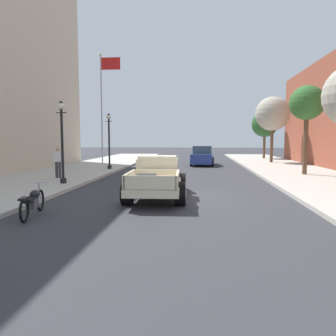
{
  "coord_description": "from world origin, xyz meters",
  "views": [
    {
      "loc": [
        0.98,
        -12.03,
        2.23
      ],
      "look_at": [
        -0.32,
        1.35,
        1.0
      ],
      "focal_mm": 34.05,
      "sensor_mm": 36.0,
      "label": 1
    }
  ],
  "objects_px": {
    "street_lamp_far": "(109,137)",
    "street_tree_farthest": "(265,124)",
    "street_tree_third": "(273,114)",
    "street_tree_second": "(307,104)",
    "hotrod_truck_cream": "(158,177)",
    "motorcycle_parked": "(33,201)",
    "street_lamp_near": "(62,136)",
    "pedestrian_sidewalk_left": "(58,160)",
    "car_background_blue": "(203,156)",
    "flagpole": "(104,97)"
  },
  "relations": [
    {
      "from": "street_lamp_far",
      "to": "street_tree_farthest",
      "type": "xyz_separation_m",
      "value": [
        13.18,
        13.42,
        1.41
      ]
    },
    {
      "from": "street_lamp_far",
      "to": "street_tree_third",
      "type": "height_order",
      "value": "street_tree_third"
    },
    {
      "from": "street_tree_second",
      "to": "hotrod_truck_cream",
      "type": "bearing_deg",
      "value": -136.99
    },
    {
      "from": "motorcycle_parked",
      "to": "street_tree_third",
      "type": "relative_size",
      "value": 0.36
    },
    {
      "from": "street_tree_second",
      "to": "street_lamp_far",
      "type": "bearing_deg",
      "value": 169.75
    },
    {
      "from": "street_lamp_near",
      "to": "street_tree_second",
      "type": "distance_m",
      "value": 13.68
    },
    {
      "from": "street_tree_second",
      "to": "street_tree_third",
      "type": "xyz_separation_m",
      "value": [
        0.23,
        9.75,
        0.17
      ]
    },
    {
      "from": "pedestrian_sidewalk_left",
      "to": "street_tree_second",
      "type": "xyz_separation_m",
      "value": [
        13.73,
        3.05,
        3.17
      ]
    },
    {
      "from": "hotrod_truck_cream",
      "to": "street_tree_third",
      "type": "distance_m",
      "value": 19.18
    },
    {
      "from": "car_background_blue",
      "to": "street_tree_farthest",
      "type": "height_order",
      "value": "street_tree_farthest"
    },
    {
      "from": "street_lamp_near",
      "to": "flagpole",
      "type": "xyz_separation_m",
      "value": [
        -1.67,
        12.33,
        3.39
      ]
    },
    {
      "from": "motorcycle_parked",
      "to": "car_background_blue",
      "type": "bearing_deg",
      "value": 74.68
    },
    {
      "from": "motorcycle_parked",
      "to": "street_tree_third",
      "type": "distance_m",
      "value": 23.72
    },
    {
      "from": "street_tree_third",
      "to": "car_background_blue",
      "type": "bearing_deg",
      "value": -161.62
    },
    {
      "from": "pedestrian_sidewalk_left",
      "to": "street_tree_third",
      "type": "distance_m",
      "value": 19.23
    },
    {
      "from": "hotrod_truck_cream",
      "to": "motorcycle_parked",
      "type": "height_order",
      "value": "hotrod_truck_cream"
    },
    {
      "from": "car_background_blue",
      "to": "street_lamp_near",
      "type": "height_order",
      "value": "street_lamp_near"
    },
    {
      "from": "street_tree_second",
      "to": "flagpole",
      "type": "bearing_deg",
      "value": 152.98
    },
    {
      "from": "flagpole",
      "to": "street_tree_third",
      "type": "relative_size",
      "value": 1.58
    },
    {
      "from": "car_background_blue",
      "to": "hotrod_truck_cream",
      "type": "bearing_deg",
      "value": -97.18
    },
    {
      "from": "street_tree_farthest",
      "to": "street_tree_second",
      "type": "bearing_deg",
      "value": -92.75
    },
    {
      "from": "street_tree_farthest",
      "to": "car_background_blue",
      "type": "bearing_deg",
      "value": -129.94
    },
    {
      "from": "car_background_blue",
      "to": "street_tree_third",
      "type": "xyz_separation_m",
      "value": [
        6.13,
        2.04,
        3.66
      ]
    },
    {
      "from": "pedestrian_sidewalk_left",
      "to": "street_tree_second",
      "type": "relative_size",
      "value": 0.32
    },
    {
      "from": "street_tree_second",
      "to": "street_tree_farthest",
      "type": "height_order",
      "value": "street_tree_second"
    },
    {
      "from": "street_lamp_near",
      "to": "pedestrian_sidewalk_left",
      "type": "bearing_deg",
      "value": 119.94
    },
    {
      "from": "pedestrian_sidewalk_left",
      "to": "street_tree_farthest",
      "type": "relative_size",
      "value": 0.33
    },
    {
      "from": "motorcycle_parked",
      "to": "street_tree_second",
      "type": "bearing_deg",
      "value": 44.49
    },
    {
      "from": "street_lamp_far",
      "to": "flagpole",
      "type": "relative_size",
      "value": 0.42
    },
    {
      "from": "street_tree_second",
      "to": "street_tree_farthest",
      "type": "xyz_separation_m",
      "value": [
        0.75,
        15.67,
        -0.46
      ]
    },
    {
      "from": "pedestrian_sidewalk_left",
      "to": "motorcycle_parked",
      "type": "bearing_deg",
      "value": -70.36
    },
    {
      "from": "car_background_blue",
      "to": "street_tree_farthest",
      "type": "bearing_deg",
      "value": 50.06
    },
    {
      "from": "motorcycle_parked",
      "to": "street_tree_second",
      "type": "xyz_separation_m",
      "value": [
        10.97,
        10.78,
        3.81
      ]
    },
    {
      "from": "street_lamp_near",
      "to": "street_tree_third",
      "type": "height_order",
      "value": "street_tree_third"
    },
    {
      "from": "car_background_blue",
      "to": "pedestrian_sidewalk_left",
      "type": "distance_m",
      "value": 13.31
    },
    {
      "from": "street_tree_farthest",
      "to": "hotrod_truck_cream",
      "type": "bearing_deg",
      "value": -110.44
    },
    {
      "from": "street_lamp_far",
      "to": "street_tree_farthest",
      "type": "distance_m",
      "value": 18.86
    },
    {
      "from": "motorcycle_parked",
      "to": "street_lamp_near",
      "type": "bearing_deg",
      "value": 105.62
    },
    {
      "from": "hotrod_truck_cream",
      "to": "pedestrian_sidewalk_left",
      "type": "xyz_separation_m",
      "value": [
        -5.94,
        4.23,
        0.33
      ]
    },
    {
      "from": "street_tree_third",
      "to": "street_tree_farthest",
      "type": "distance_m",
      "value": 5.97
    },
    {
      "from": "hotrod_truck_cream",
      "to": "car_background_blue",
      "type": "distance_m",
      "value": 15.11
    },
    {
      "from": "pedestrian_sidewalk_left",
      "to": "street_tree_third",
      "type": "bearing_deg",
      "value": 42.52
    },
    {
      "from": "flagpole",
      "to": "street_tree_third",
      "type": "height_order",
      "value": "flagpole"
    },
    {
      "from": "street_tree_second",
      "to": "street_tree_third",
      "type": "bearing_deg",
      "value": 88.67
    },
    {
      "from": "motorcycle_parked",
      "to": "car_background_blue",
      "type": "relative_size",
      "value": 0.48
    },
    {
      "from": "hotrod_truck_cream",
      "to": "street_lamp_far",
      "type": "xyz_separation_m",
      "value": [
        -4.63,
        9.52,
        1.63
      ]
    },
    {
      "from": "car_background_blue",
      "to": "street_tree_second",
      "type": "bearing_deg",
      "value": -52.55
    },
    {
      "from": "street_lamp_far",
      "to": "street_tree_second",
      "type": "height_order",
      "value": "street_tree_second"
    },
    {
      "from": "flagpole",
      "to": "street_tree_third",
      "type": "bearing_deg",
      "value": 9.76
    },
    {
      "from": "hotrod_truck_cream",
      "to": "street_tree_second",
      "type": "xyz_separation_m",
      "value": [
        7.8,
        7.27,
        3.5
      ]
    }
  ]
}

